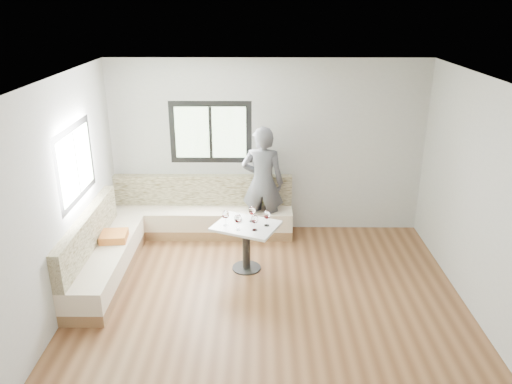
% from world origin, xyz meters
% --- Properties ---
extents(room, '(5.01, 5.01, 2.81)m').
position_xyz_m(room, '(-0.08, 0.08, 1.41)').
color(room, brown).
rests_on(room, ground).
extents(banquette, '(2.90, 2.80, 0.95)m').
position_xyz_m(banquette, '(-1.59, 1.63, 0.33)').
color(banquette, '#966D48').
rests_on(banquette, ground).
extents(table, '(1.03, 0.94, 0.69)m').
position_xyz_m(table, '(-0.31, 1.11, 0.52)').
color(table, black).
rests_on(table, ground).
extents(person, '(0.72, 0.52, 1.83)m').
position_xyz_m(person, '(-0.08, 2.19, 0.91)').
color(person, '#494A50').
rests_on(person, ground).
extents(olive_ramekin, '(0.11, 0.11, 0.04)m').
position_xyz_m(olive_ramekin, '(-0.43, 1.27, 0.71)').
color(olive_ramekin, white).
rests_on(olive_ramekin, table).
extents(wine_glass_a, '(0.10, 0.10, 0.22)m').
position_xyz_m(wine_glass_a, '(-0.59, 1.09, 0.85)').
color(wine_glass_a, white).
rests_on(wine_glass_a, table).
extents(wine_glass_b, '(0.10, 0.10, 0.22)m').
position_xyz_m(wine_glass_b, '(-0.42, 0.96, 0.85)').
color(wine_glass_b, white).
rests_on(wine_glass_b, table).
extents(wine_glass_c, '(0.10, 0.10, 0.22)m').
position_xyz_m(wine_glass_c, '(-0.19, 0.94, 0.85)').
color(wine_glass_c, white).
rests_on(wine_glass_c, table).
extents(wine_glass_d, '(0.10, 0.10, 0.22)m').
position_xyz_m(wine_glass_d, '(-0.23, 1.21, 0.85)').
color(wine_glass_d, white).
rests_on(wine_glass_d, table).
extents(wine_glass_e, '(0.10, 0.10, 0.22)m').
position_xyz_m(wine_glass_e, '(-0.02, 1.08, 0.85)').
color(wine_glass_e, white).
rests_on(wine_glass_e, table).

